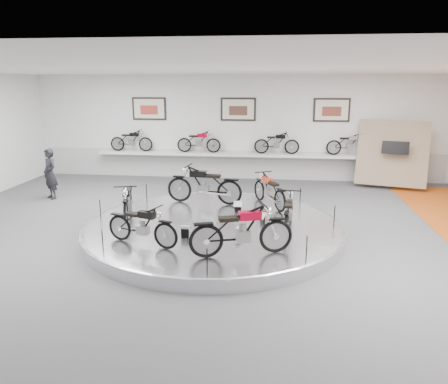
# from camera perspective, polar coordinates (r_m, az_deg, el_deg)

# --- Properties ---
(floor) EXTENTS (16.00, 16.00, 0.00)m
(floor) POSITION_cam_1_polar(r_m,az_deg,el_deg) (10.69, -1.55, -6.16)
(floor) COLOR #4B4B4E
(floor) RESTS_ON ground
(ceiling) EXTENTS (16.00, 16.00, 0.00)m
(ceiling) POSITION_cam_1_polar(r_m,az_deg,el_deg) (10.03, -1.70, 15.80)
(ceiling) COLOR white
(ceiling) RESTS_ON wall_back
(wall_back) EXTENTS (16.00, 0.00, 16.00)m
(wall_back) POSITION_cam_1_polar(r_m,az_deg,el_deg) (17.06, 1.86, 8.41)
(wall_back) COLOR white
(wall_back) RESTS_ON floor
(wall_front) EXTENTS (16.00, 0.00, 16.00)m
(wall_front) POSITION_cam_1_polar(r_m,az_deg,el_deg) (3.69, -18.29, -14.29)
(wall_front) COLOR white
(wall_front) RESTS_ON floor
(dado_band) EXTENTS (15.68, 0.04, 1.10)m
(dado_band) POSITION_cam_1_polar(r_m,az_deg,el_deg) (17.25, 1.82, 3.60)
(dado_band) COLOR #BCBCBA
(dado_band) RESTS_ON floor
(display_platform) EXTENTS (6.40, 6.40, 0.30)m
(display_platform) POSITION_cam_1_polar(r_m,az_deg,el_deg) (10.92, -1.32, -4.88)
(display_platform) COLOR silver
(display_platform) RESTS_ON floor
(platform_rim) EXTENTS (6.40, 6.40, 0.10)m
(platform_rim) POSITION_cam_1_polar(r_m,az_deg,el_deg) (10.88, -1.33, -4.28)
(platform_rim) COLOR #B2B2BA
(platform_rim) RESTS_ON display_platform
(shelf) EXTENTS (11.00, 0.55, 0.10)m
(shelf) POSITION_cam_1_polar(r_m,az_deg,el_deg) (16.90, 1.74, 4.93)
(shelf) COLOR silver
(shelf) RESTS_ON wall_back
(poster_left) EXTENTS (1.35, 0.06, 0.88)m
(poster_left) POSITION_cam_1_polar(r_m,az_deg,el_deg) (17.62, -9.75, 10.68)
(poster_left) COLOR silver
(poster_left) RESTS_ON wall_back
(poster_center) EXTENTS (1.35, 0.06, 0.88)m
(poster_center) POSITION_cam_1_polar(r_m,az_deg,el_deg) (16.97, 1.87, 10.74)
(poster_center) COLOR silver
(poster_center) RESTS_ON wall_back
(poster_right) EXTENTS (1.35, 0.06, 0.88)m
(poster_right) POSITION_cam_1_polar(r_m,az_deg,el_deg) (17.02, 13.88, 10.36)
(poster_right) COLOR silver
(poster_right) RESTS_ON wall_back
(display_panel) EXTENTS (2.56, 1.52, 2.30)m
(display_panel) POSITION_cam_1_polar(r_m,az_deg,el_deg) (16.72, 21.11, 4.75)
(display_panel) COLOR #8E775D
(display_panel) RESTS_ON floor
(shelf_bike_a) EXTENTS (1.22, 0.43, 0.73)m
(shelf_bike_a) POSITION_cam_1_polar(r_m,az_deg,el_deg) (17.71, -12.00, 6.41)
(shelf_bike_a) COLOR black
(shelf_bike_a) RESTS_ON shelf
(shelf_bike_b) EXTENTS (1.22, 0.43, 0.73)m
(shelf_bike_b) POSITION_cam_1_polar(r_m,az_deg,el_deg) (17.03, -3.31, 6.40)
(shelf_bike_b) COLOR maroon
(shelf_bike_b) RESTS_ON shelf
(shelf_bike_c) EXTENTS (1.22, 0.43, 0.73)m
(shelf_bike_c) POSITION_cam_1_polar(r_m,az_deg,el_deg) (16.77, 6.90, 6.20)
(shelf_bike_c) COLOR black
(shelf_bike_c) RESTS_ON shelf
(shelf_bike_d) EXTENTS (1.22, 0.43, 0.73)m
(shelf_bike_d) POSITION_cam_1_polar(r_m,az_deg,el_deg) (16.99, 16.08, 5.85)
(shelf_bike_d) COLOR #A7A6AB
(shelf_bike_d) RESTS_ON shelf
(bike_a) EXTENTS (1.24, 1.65, 0.93)m
(bike_a) POSITION_cam_1_polar(r_m,az_deg,el_deg) (12.33, 5.95, 0.26)
(bike_a) COLOR red
(bike_a) RESTS_ON display_platform
(bike_b) EXTENTS (1.95, 0.90, 1.11)m
(bike_b) POSITION_cam_1_polar(r_m,az_deg,el_deg) (12.53, -2.62, 0.96)
(bike_b) COLOR black
(bike_b) RESTS_ON display_platform
(bike_c) EXTENTS (0.97, 1.73, 0.96)m
(bike_c) POSITION_cam_1_polar(r_m,az_deg,el_deg) (11.38, -12.48, -1.11)
(bike_c) COLOR black
(bike_c) RESTS_ON display_platform
(bike_d) EXTENTS (1.60, 0.99, 0.89)m
(bike_d) POSITION_cam_1_polar(r_m,az_deg,el_deg) (9.52, -10.68, -4.26)
(bike_d) COLOR black
(bike_d) RESTS_ON display_platform
(bike_e) EXTENTS (1.92, 1.17, 1.07)m
(bike_e) POSITION_cam_1_polar(r_m,az_deg,el_deg) (8.77, 2.31, -5.01)
(bike_e) COLOR maroon
(bike_e) RESTS_ON display_platform
(bike_f) EXTENTS (0.69, 1.54, 0.88)m
(bike_f) POSITION_cam_1_polar(r_m,az_deg,el_deg) (10.45, 8.48, -2.52)
(bike_f) COLOR #A7A6AB
(bike_f) RESTS_ON display_platform
(visitor) EXTENTS (0.72, 0.68, 1.65)m
(visitor) POSITION_cam_1_polar(r_m,az_deg,el_deg) (15.24, -21.77, 2.23)
(visitor) COLOR black
(visitor) RESTS_ON floor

